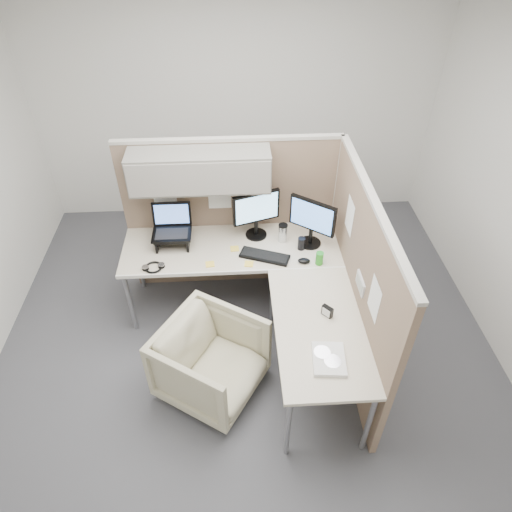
{
  "coord_description": "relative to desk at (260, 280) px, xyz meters",
  "views": [
    {
      "loc": [
        -0.08,
        -2.7,
        3.36
      ],
      "look_at": [
        0.1,
        0.25,
        0.85
      ],
      "focal_mm": 32.0,
      "sensor_mm": 36.0,
      "label": 1
    }
  ],
  "objects": [
    {
      "name": "partition_right",
      "position": [
        0.78,
        -0.19,
        0.13
      ],
      "size": [
        0.07,
        2.03,
        1.63
      ],
      "color": "#816854",
      "rests_on": "ground"
    },
    {
      "name": "sticky_note_b",
      "position": [
        -0.08,
        0.16,
        0.05
      ],
      "size": [
        0.09,
        0.09,
        0.01
      ],
      "primitive_type": "cube",
      "rotation": [
        0.0,
        0.0,
        -0.16
      ],
      "color": "yellow",
      "rests_on": "desk"
    },
    {
      "name": "soda_can_green",
      "position": [
        0.53,
        0.13,
        0.1
      ],
      "size": [
        0.07,
        0.07,
        0.12
      ],
      "primitive_type": "cylinder",
      "color": "#268C1E",
      "rests_on": "desk"
    },
    {
      "name": "soda_can_silver",
      "position": [
        0.4,
        0.34,
        0.1
      ],
      "size": [
        0.07,
        0.07,
        0.12
      ],
      "primitive_type": "cylinder",
      "color": "black",
      "rests_on": "desk"
    },
    {
      "name": "desk_clock",
      "position": [
        0.49,
        -0.48,
        0.09
      ],
      "size": [
        0.09,
        0.09,
        0.09
      ],
      "rotation": [
        0.0,
        0.0,
        -0.82
      ],
      "color": "black",
      "rests_on": "desk"
    },
    {
      "name": "monitor_right",
      "position": [
        0.49,
        0.41,
        0.32
      ],
      "size": [
        0.37,
        0.29,
        0.47
      ],
      "rotation": [
        0.0,
        0.0,
        -0.65
      ],
      "color": "black",
      "rests_on": "desk"
    },
    {
      "name": "travel_mug",
      "position": [
        0.24,
        0.47,
        0.13
      ],
      "size": [
        0.09,
        0.09,
        0.18
      ],
      "color": "silver",
      "rests_on": "desk"
    },
    {
      "name": "office_chair",
      "position": [
        -0.43,
        -0.57,
        -0.31
      ],
      "size": [
        0.97,
        0.99,
        0.75
      ],
      "primitive_type": "imported",
      "rotation": [
        0.0,
        0.0,
        1.0
      ],
      "color": "#BDB196",
      "rests_on": "ground"
    },
    {
      "name": "paper_stack",
      "position": [
        0.43,
        -0.9,
        0.06
      ],
      "size": [
        0.25,
        0.31,
        0.03
      ],
      "rotation": [
        0.0,
        0.0,
        -0.09
      ],
      "color": "white",
      "rests_on": "desk"
    },
    {
      "name": "keyboard",
      "position": [
        0.06,
        0.24,
        0.05
      ],
      "size": [
        0.46,
        0.29,
        0.02
      ],
      "primitive_type": "cube",
      "rotation": [
        0.0,
        0.0,
        -0.36
      ],
      "color": "black",
      "rests_on": "desk"
    },
    {
      "name": "mouse",
      "position": [
        0.4,
        0.15,
        0.06
      ],
      "size": [
        0.12,
        0.08,
        0.04
      ],
      "primitive_type": "ellipsoid",
      "rotation": [
        0.0,
        0.0,
        -0.11
      ],
      "color": "black",
      "rests_on": "desk"
    },
    {
      "name": "headphones",
      "position": [
        -0.91,
        0.15,
        0.06
      ],
      "size": [
        0.19,
        0.18,
        0.03
      ],
      "rotation": [
        0.0,
        0.0,
        0.18
      ],
      "color": "black",
      "rests_on": "desk"
    },
    {
      "name": "sticky_note_d",
      "position": [
        -0.2,
        0.38,
        0.05
      ],
      "size": [
        0.08,
        0.08,
        0.01
      ],
      "primitive_type": "cube",
      "rotation": [
        0.0,
        0.0,
        0.07
      ],
      "color": "yellow",
      "rests_on": "desk"
    },
    {
      "name": "desk",
      "position": [
        0.0,
        0.0,
        0.0
      ],
      "size": [
        2.0,
        1.98,
        0.73
      ],
      "color": "beige",
      "rests_on": "ground"
    },
    {
      "name": "monitor_left",
      "position": [
        0.0,
        0.57,
        0.32
      ],
      "size": [
        0.43,
        0.2,
        0.47
      ],
      "rotation": [
        0.0,
        0.0,
        0.32
      ],
      "color": "black",
      "rests_on": "desk"
    },
    {
      "name": "ground",
      "position": [
        -0.12,
        -0.13,
        -0.69
      ],
      "size": [
        4.5,
        4.5,
        0.0
      ],
      "primitive_type": "plane",
      "color": "#44444A",
      "rests_on": "ground"
    },
    {
      "name": "sticky_note_a",
      "position": [
        -0.42,
        0.17,
        0.05
      ],
      "size": [
        0.08,
        0.08,
        0.01
      ],
      "primitive_type": "cube",
      "rotation": [
        0.0,
        0.0,
        0.11
      ],
      "color": "yellow",
      "rests_on": "desk"
    },
    {
      "name": "laptop_station",
      "position": [
        -0.76,
        0.49,
        0.18
      ],
      "size": [
        0.35,
        0.3,
        0.36
      ],
      "color": "black",
      "rests_on": "desk"
    },
    {
      "name": "partition_back",
      "position": [
        -0.34,
        0.7,
        0.41
      ],
      "size": [
        2.0,
        0.36,
        1.63
      ],
      "color": "#816854",
      "rests_on": "ground"
    }
  ]
}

